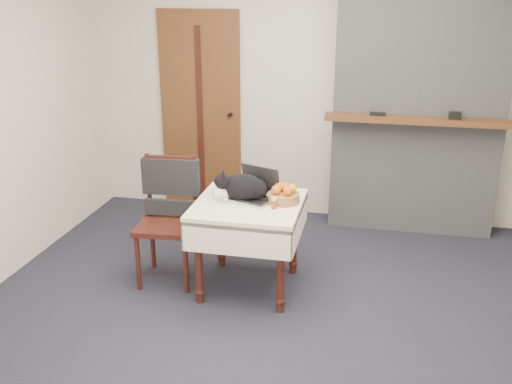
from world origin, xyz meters
TOP-DOWN VIEW (x-y plane):
  - ground at (0.00, 0.00)m, footprint 4.50×4.50m
  - room_shell at (0.00, 0.46)m, footprint 4.52×4.01m
  - door at (-1.20, 1.97)m, footprint 0.82×0.10m
  - chimney at (0.90, 1.85)m, footprint 1.62×0.48m
  - side_table at (-0.33, 0.36)m, footprint 0.78×0.78m
  - laptop at (-0.30, 0.44)m, footprint 0.40×0.37m
  - cat at (-0.37, 0.40)m, footprint 0.49×0.26m
  - cream_jar at (-0.63, 0.38)m, footprint 0.06×0.06m
  - pill_bottle at (-0.12, 0.28)m, footprint 0.04×0.04m
  - fruit_basket at (-0.08, 0.43)m, footprint 0.24×0.24m
  - desk_clutter at (-0.20, 0.42)m, footprint 0.11×0.11m
  - chair at (-0.98, 0.44)m, footprint 0.48×0.47m

SIDE VIEW (x-z plane):
  - ground at x=0.00m, z-range 0.00..0.00m
  - side_table at x=-0.33m, z-range 0.24..0.94m
  - chair at x=-0.98m, z-range 0.14..1.11m
  - desk_clutter at x=-0.20m, z-range 0.70..0.71m
  - cream_jar at x=-0.63m, z-range 0.70..0.77m
  - pill_bottle at x=-0.12m, z-range 0.70..0.78m
  - fruit_basket at x=-0.08m, z-range 0.69..0.82m
  - laptop at x=-0.30m, z-range 0.64..0.88m
  - cat at x=-0.37m, z-range 0.68..0.91m
  - door at x=-1.20m, z-range 0.00..2.00m
  - chimney at x=0.90m, z-range 0.00..2.60m
  - room_shell at x=0.00m, z-range 0.46..3.07m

